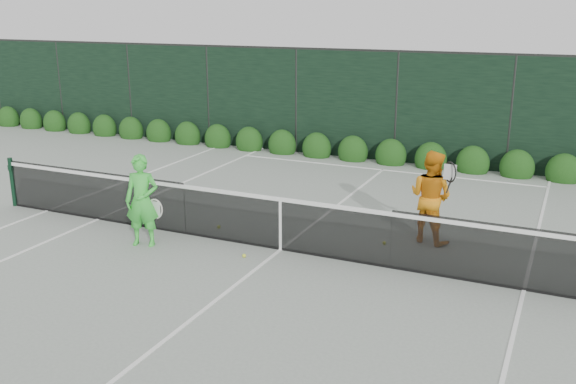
% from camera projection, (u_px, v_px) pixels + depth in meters
% --- Properties ---
extents(ground, '(80.00, 80.00, 0.00)m').
position_uv_depth(ground, '(281.00, 250.00, 11.44)').
color(ground, gray).
rests_on(ground, ground).
extents(tennis_net, '(12.90, 0.10, 1.07)m').
position_uv_depth(tennis_net, '(279.00, 222.00, 11.30)').
color(tennis_net, '#10321E').
rests_on(tennis_net, ground).
extents(player_woman, '(0.70, 0.56, 1.67)m').
position_uv_depth(player_woman, '(142.00, 201.00, 11.47)').
color(player_woman, green).
rests_on(player_woman, ground).
extents(player_man, '(1.00, 0.88, 1.71)m').
position_uv_depth(player_man, '(431.00, 197.00, 11.64)').
color(player_man, orange).
rests_on(player_man, ground).
extents(court_lines, '(11.03, 23.83, 0.01)m').
position_uv_depth(court_lines, '(281.00, 250.00, 11.44)').
color(court_lines, white).
rests_on(court_lines, ground).
extents(windscreen_fence, '(32.00, 21.07, 3.06)m').
position_uv_depth(windscreen_fence, '(195.00, 212.00, 8.65)').
color(windscreen_fence, black).
rests_on(windscreen_fence, ground).
extents(hedge_row, '(31.66, 0.65, 0.94)m').
position_uv_depth(hedge_row, '(391.00, 156.00, 17.63)').
color(hedge_row, '#11330E').
rests_on(hedge_row, ground).
extents(tennis_balls, '(3.27, 1.67, 0.07)m').
position_uv_depth(tennis_balls, '(281.00, 241.00, 11.77)').
color(tennis_balls, '#D2DF31').
rests_on(tennis_balls, ground).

